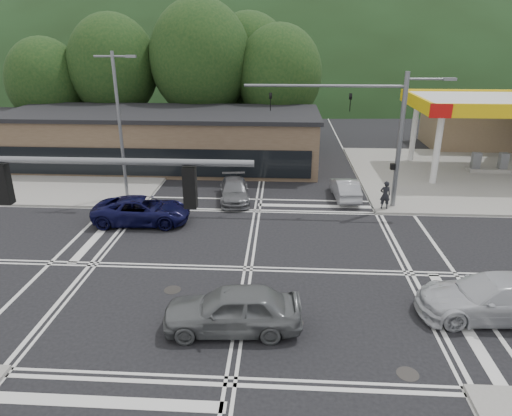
# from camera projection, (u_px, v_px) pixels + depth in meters

# --- Properties ---
(ground) EXTENTS (120.00, 120.00, 0.00)m
(ground) POSITION_uv_depth(u_px,v_px,m) (248.00, 269.00, 20.60)
(ground) COLOR black
(ground) RESTS_ON ground
(sidewalk_ne) EXTENTS (16.00, 16.00, 0.15)m
(sidewalk_ne) POSITION_uv_depth(u_px,v_px,m) (465.00, 176.00, 33.72)
(sidewalk_ne) COLOR gray
(sidewalk_ne) RESTS_ON ground
(sidewalk_nw) EXTENTS (16.00, 16.00, 0.15)m
(sidewalk_nw) POSITION_uv_depth(u_px,v_px,m) (70.00, 169.00, 35.38)
(sidewalk_nw) COLOR gray
(sidewalk_nw) RESTS_ON ground
(gas_station_canopy) EXTENTS (12.32, 8.34, 5.75)m
(gas_station_canopy) POSITION_uv_depth(u_px,v_px,m) (500.00, 106.00, 32.75)
(gas_station_canopy) COLOR silver
(gas_station_canopy) RESTS_ON ground
(convenience_store) EXTENTS (10.00, 6.00, 3.80)m
(convenience_store) POSITION_uv_depth(u_px,v_px,m) (484.00, 126.00, 42.10)
(convenience_store) COLOR #846B4F
(convenience_store) RESTS_ON ground
(commercial_row) EXTENTS (24.00, 8.00, 4.00)m
(commercial_row) POSITION_uv_depth(u_px,v_px,m) (164.00, 140.00, 36.16)
(commercial_row) COLOR brown
(commercial_row) RESTS_ON ground
(hill_north) EXTENTS (252.00, 126.00, 140.00)m
(hill_north) POSITION_uv_depth(u_px,v_px,m) (278.00, 79.00, 104.44)
(hill_north) COLOR black
(hill_north) RESTS_ON ground
(tree_n_a) EXTENTS (8.00, 8.00, 11.75)m
(tree_n_a) POSITION_uv_depth(u_px,v_px,m) (113.00, 66.00, 41.17)
(tree_n_a) COLOR #382619
(tree_n_a) RESTS_ON ground
(tree_n_b) EXTENTS (9.00, 9.00, 12.98)m
(tree_n_b) POSITION_uv_depth(u_px,v_px,m) (201.00, 59.00, 40.49)
(tree_n_b) COLOR #382619
(tree_n_b) RESTS_ON ground
(tree_n_c) EXTENTS (7.60, 7.60, 10.87)m
(tree_n_c) POSITION_uv_depth(u_px,v_px,m) (279.00, 75.00, 40.57)
(tree_n_c) COLOR #382619
(tree_n_c) RESTS_ON ground
(tree_n_d) EXTENTS (6.80, 6.80, 9.76)m
(tree_n_d) POSITION_uv_depth(u_px,v_px,m) (46.00, 82.00, 41.03)
(tree_n_d) COLOR #382619
(tree_n_d) RESTS_ON ground
(tree_n_e) EXTENTS (8.40, 8.40, 11.98)m
(tree_n_e) POSITION_uv_depth(u_px,v_px,m) (249.00, 64.00, 44.23)
(tree_n_e) COLOR #382619
(tree_n_e) RESTS_ON ground
(streetlight_nw) EXTENTS (2.50, 0.25, 9.00)m
(streetlight_nw) POSITION_uv_depth(u_px,v_px,m) (120.00, 120.00, 27.64)
(streetlight_nw) COLOR slate
(streetlight_nw) RESTS_ON ground
(signal_mast_ne) EXTENTS (11.65, 0.30, 8.00)m
(signal_mast_ne) POSITION_uv_depth(u_px,v_px,m) (379.00, 124.00, 26.03)
(signal_mast_ne) COLOR slate
(signal_mast_ne) RESTS_ON ground
(car_blue_west) EXTENTS (5.40, 2.65, 1.47)m
(car_blue_west) POSITION_uv_depth(u_px,v_px,m) (142.00, 210.00, 25.34)
(car_blue_west) COLOR black
(car_blue_west) RESTS_ON ground
(car_grey_center) EXTENTS (5.02, 2.29, 1.67)m
(car_grey_center) POSITION_uv_depth(u_px,v_px,m) (232.00, 309.00, 16.12)
(car_grey_center) COLOR slate
(car_grey_center) RESTS_ON ground
(car_silver_east) EXTENTS (5.68, 2.49, 1.62)m
(car_silver_east) POSITION_uv_depth(u_px,v_px,m) (494.00, 297.00, 16.88)
(car_silver_east) COLOR silver
(car_silver_east) RESTS_ON ground
(car_queue_a) EXTENTS (1.66, 4.07, 1.31)m
(car_queue_a) POSITION_uv_depth(u_px,v_px,m) (345.00, 189.00, 29.15)
(car_queue_a) COLOR #999BA0
(car_queue_a) RESTS_ON ground
(car_queue_b) EXTENTS (1.68, 4.05, 1.37)m
(car_queue_b) POSITION_uv_depth(u_px,v_px,m) (277.00, 156.00, 36.70)
(car_queue_b) COLOR beige
(car_queue_b) RESTS_ON ground
(car_northbound) EXTENTS (2.36, 4.63, 1.29)m
(car_northbound) POSITION_uv_depth(u_px,v_px,m) (234.00, 190.00, 28.84)
(car_northbound) COLOR slate
(car_northbound) RESTS_ON ground
(pedestrian) EXTENTS (0.63, 0.43, 1.70)m
(pedestrian) POSITION_uv_depth(u_px,v_px,m) (385.00, 195.00, 26.97)
(pedestrian) COLOR black
(pedestrian) RESTS_ON sidewalk_ne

